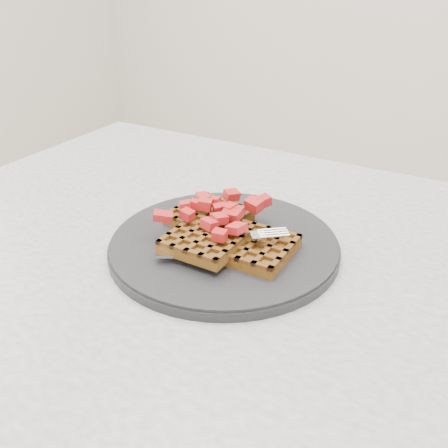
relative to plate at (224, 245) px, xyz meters
name	(u,v)px	position (x,y,z in m)	size (l,w,h in m)	color
table	(271,334)	(0.08, 0.00, -0.12)	(1.20, 0.80, 0.75)	silver
plate	(224,245)	(0.00, 0.00, 0.00)	(0.31, 0.31, 0.02)	black
waffles	(223,234)	(0.00, 0.00, 0.02)	(0.20, 0.18, 0.03)	brown
strawberry_pile	(224,215)	(0.00, 0.00, 0.05)	(0.15, 0.15, 0.02)	#A30005
fork	(232,250)	(0.03, -0.03, 0.02)	(0.02, 0.18, 0.02)	silver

